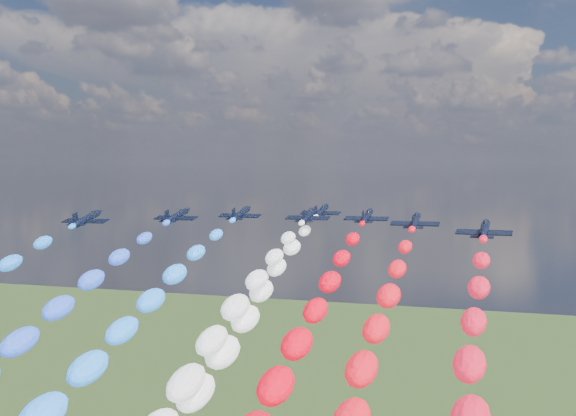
% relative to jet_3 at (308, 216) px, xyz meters
% --- Properties ---
extents(jet_0, '(8.67, 11.62, 4.60)m').
position_rel_jet_3_xyz_m(jet_0, '(-36.36, -18.27, 0.00)').
color(jet_0, black).
extents(jet_1, '(8.66, 11.61, 4.60)m').
position_rel_jet_3_xyz_m(jet_1, '(-23.79, -7.28, 0.00)').
color(jet_1, black).
extents(jet_2, '(8.29, 11.35, 4.60)m').
position_rel_jet_3_xyz_m(jet_2, '(-14.24, 1.70, 0.00)').
color(jet_2, black).
extents(trail_2, '(5.57, 115.77, 43.29)m').
position_rel_jet_3_xyz_m(trail_2, '(-14.24, -57.98, -19.79)').
color(trail_2, '#2379F6').
extents(jet_3, '(8.71, 11.65, 4.60)m').
position_rel_jet_3_xyz_m(jet_3, '(0.00, 0.00, 0.00)').
color(jet_3, black).
extents(jet_4, '(8.61, 11.58, 4.60)m').
position_rel_jet_3_xyz_m(jet_4, '(-0.87, 13.60, 0.00)').
color(jet_4, black).
extents(trail_4, '(5.57, 115.77, 43.29)m').
position_rel_jet_3_xyz_m(trail_4, '(-0.87, -46.08, -19.79)').
color(trail_4, white).
extents(jet_5, '(8.32, 11.37, 4.60)m').
position_rel_jet_3_xyz_m(jet_5, '(10.97, 1.59, 0.00)').
color(jet_5, black).
extents(jet_6, '(8.41, 11.44, 4.60)m').
position_rel_jet_3_xyz_m(jet_6, '(21.03, -7.30, 0.00)').
color(jet_6, black).
extents(jet_7, '(8.89, 11.78, 4.60)m').
position_rel_jet_3_xyz_m(jet_7, '(32.82, -20.00, 0.00)').
color(jet_7, black).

